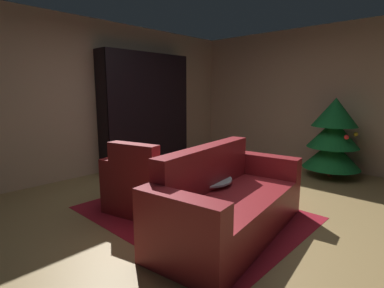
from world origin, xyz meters
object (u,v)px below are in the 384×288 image
couch_red (228,204)px  decorated_tree (333,137)px  armchair_red (148,187)px  book_stack_on_table (200,174)px  bookshelf_unit (151,111)px  bottle_on_table (215,165)px  coffee_table (205,183)px

couch_red → decorated_tree: decorated_tree is taller
armchair_red → book_stack_on_table: armchair_red is taller
bookshelf_unit → bottle_on_table: bookshelf_unit is taller
book_stack_on_table → decorated_tree: decorated_tree is taller
couch_red → book_stack_on_table: (-0.42, 0.05, 0.23)m
armchair_red → decorated_tree: size_ratio=0.80×
bookshelf_unit → decorated_tree: (2.89, 1.53, -0.37)m
couch_red → bottle_on_table: couch_red is taller
bookshelf_unit → armchair_red: size_ratio=1.99×
book_stack_on_table → decorated_tree: (0.50, 2.78, 0.16)m
couch_red → armchair_red: bearing=-167.1°
armchair_red → decorated_tree: (1.10, 3.06, 0.38)m
couch_red → book_stack_on_table: 0.48m
coffee_table → bottle_on_table: bottle_on_table is taller
armchair_red → book_stack_on_table: bearing=25.4°
couch_red → decorated_tree: 2.86m
armchair_red → coffee_table: (0.62, 0.34, 0.11)m
book_stack_on_table → decorated_tree: size_ratio=0.15×
bottle_on_table → book_stack_on_table: bearing=-95.7°
bookshelf_unit → couch_red: 3.18m
coffee_table → book_stack_on_table: size_ratio=2.98×
book_stack_on_table → bottle_on_table: bottle_on_table is taller
decorated_tree → bookshelf_unit: bearing=-152.1°
coffee_table → decorated_tree: 2.78m
bookshelf_unit → book_stack_on_table: 2.75m
bookshelf_unit → decorated_tree: bookshelf_unit is taller
couch_red → book_stack_on_table: couch_red is taller
armchair_red → decorated_tree: bearing=70.3°
bookshelf_unit → book_stack_on_table: size_ratio=10.43×
couch_red → decorated_tree: bearing=88.4°
bookshelf_unit → armchair_red: bearing=-40.6°
coffee_table → bottle_on_table: bearing=89.8°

